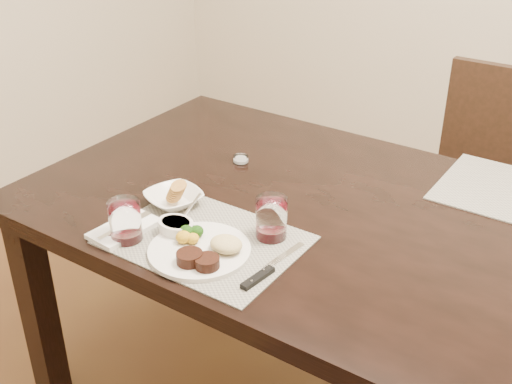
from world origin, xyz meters
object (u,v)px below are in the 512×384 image
Objects in this scene: dinner_plate at (202,249)px; wine_glass_near at (271,220)px; cracker_bowl at (174,198)px; chair_far at (484,176)px; steak_knife at (264,272)px.

wine_glass_near is (0.09, 0.16, 0.03)m from dinner_plate.
wine_glass_near is at bearing 40.80° from dinner_plate.
chair_far is at bearing 65.19° from cracker_bowl.
steak_knife is at bearing -96.89° from chair_far.
chair_far is 1.29m from cracker_bowl.
steak_knife is at bearing -13.46° from dinner_plate.
wine_glass_near reaches higher than steak_knife.
dinner_plate is at bearing -167.43° from steak_knife.
wine_glass_near is at bearing 2.38° from cracker_bowl.
chair_far is at bearing 90.07° from steak_knife.
wine_glass_near is (-0.07, 0.14, 0.04)m from steak_knife.
steak_knife is 2.18× the size of wine_glass_near.
chair_far is 8.51× the size of wine_glass_near.
wine_glass_near is (-0.23, -1.13, 0.30)m from chair_far.
chair_far is 1.35m from dinner_plate.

